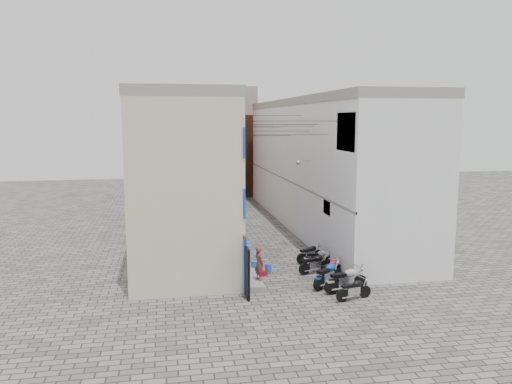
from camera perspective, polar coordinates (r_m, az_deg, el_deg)
ground at (r=22.86m, az=5.12°, el=-11.09°), size 90.00×90.00×0.00m
plinth at (r=34.77m, az=-3.95°, el=-4.09°), size 0.90×26.00×0.25m
building_left at (r=33.85m, az=-8.95°, el=2.98°), size 5.10×27.00×9.00m
building_right at (r=35.59m, az=7.35°, el=3.29°), size 5.94×26.00×9.00m
building_far_brick_left at (r=48.97m, az=-5.97°, el=5.25°), size 6.00×6.00×10.00m
building_far_brick_right at (r=51.64m, az=-0.58°, el=4.34°), size 5.00×6.00×8.00m
building_far_concrete at (r=55.10m, az=-4.40°, el=6.13°), size 8.00×5.00×11.00m
far_shopfront at (r=46.76m, az=-3.18°, el=0.46°), size 2.00×0.30×2.40m
overhead_wires at (r=29.00m, az=1.21°, el=7.41°), size 5.80×13.02×1.32m
motorcycle_a at (r=21.86m, az=11.12°, el=-10.76°), size 1.80×0.96×0.99m
motorcycle_b at (r=22.67m, az=10.27°, el=-9.69°), size 2.28×1.17×1.26m
motorcycle_c at (r=23.28m, az=8.23°, el=-9.17°), size 2.11×1.88×1.25m
motorcycle_d at (r=24.50m, az=8.59°, el=-8.57°), size 1.75×1.47×1.01m
motorcycle_e at (r=25.16m, az=6.79°, el=-8.00°), size 1.95×1.10×1.08m
motorcycle_f at (r=26.27m, az=7.16°, el=-7.37°), size 1.80×0.68×1.02m
motorcycle_g at (r=27.05m, az=6.17°, el=-6.88°), size 1.84×1.28×1.03m
person_a at (r=23.09m, az=0.37°, el=-8.14°), size 0.56×0.68×1.59m
person_b at (r=25.10m, az=-2.06°, el=-6.90°), size 0.61×0.76×1.50m
water_jug_near at (r=25.01m, az=1.39°, el=-8.75°), size 0.38×0.38×0.49m
water_jug_far at (r=25.29m, az=-0.19°, el=-8.49°), size 0.43×0.43×0.54m
red_crate at (r=24.69m, az=0.72°, el=-9.28°), size 0.44×0.38×0.24m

